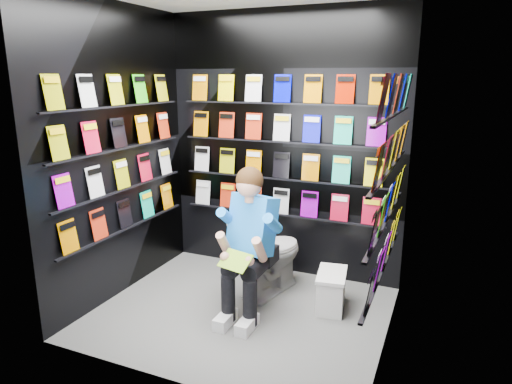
% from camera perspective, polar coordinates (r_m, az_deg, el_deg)
% --- Properties ---
extents(floor, '(2.40, 2.40, 0.00)m').
position_cam_1_polar(floor, '(4.06, -1.93, -14.81)').
color(floor, '#5E5E5C').
rests_on(floor, ground).
extents(wall_back, '(2.40, 0.04, 2.60)m').
position_cam_1_polar(wall_back, '(4.52, 3.35, 5.69)').
color(wall_back, black).
rests_on(wall_back, floor).
extents(wall_front, '(2.40, 0.04, 2.60)m').
position_cam_1_polar(wall_front, '(2.76, -11.00, -0.09)').
color(wall_front, black).
rests_on(wall_front, floor).
extents(wall_left, '(0.04, 2.00, 2.60)m').
position_cam_1_polar(wall_left, '(4.26, -16.91, 4.57)').
color(wall_left, black).
rests_on(wall_left, floor).
extents(wall_right, '(0.04, 2.00, 2.60)m').
position_cam_1_polar(wall_right, '(3.29, 17.16, 1.84)').
color(wall_right, black).
rests_on(wall_right, floor).
extents(comics_back, '(2.10, 0.06, 1.37)m').
position_cam_1_polar(comics_back, '(4.49, 3.22, 5.70)').
color(comics_back, '#B82910').
rests_on(comics_back, wall_back).
extents(comics_left, '(0.06, 1.70, 1.37)m').
position_cam_1_polar(comics_left, '(4.24, -16.60, 4.61)').
color(comics_left, '#B82910').
rests_on(comics_left, wall_left).
extents(comics_right, '(0.06, 1.70, 1.37)m').
position_cam_1_polar(comics_right, '(3.29, 16.65, 1.97)').
color(comics_right, '#B82910').
rests_on(comics_right, wall_right).
extents(toilet, '(0.59, 0.83, 0.73)m').
position_cam_1_polar(toilet, '(4.29, 1.72, -7.72)').
color(toilet, silver).
rests_on(toilet, floor).
extents(longbox, '(0.28, 0.43, 0.30)m').
position_cam_1_polar(longbox, '(4.12, 9.37, -12.22)').
color(longbox, white).
rests_on(longbox, floor).
extents(longbox_lid, '(0.30, 0.45, 0.03)m').
position_cam_1_polar(longbox_lid, '(4.05, 9.47, -10.13)').
color(longbox_lid, white).
rests_on(longbox_lid, longbox).
extents(reader, '(0.67, 0.84, 1.36)m').
position_cam_1_polar(reader, '(3.82, -0.34, -4.22)').
color(reader, blue).
rests_on(reader, toilet).
extents(held_comic, '(0.29, 0.21, 0.11)m').
position_cam_1_polar(held_comic, '(3.59, -2.60, -8.58)').
color(held_comic, green).
rests_on(held_comic, reader).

